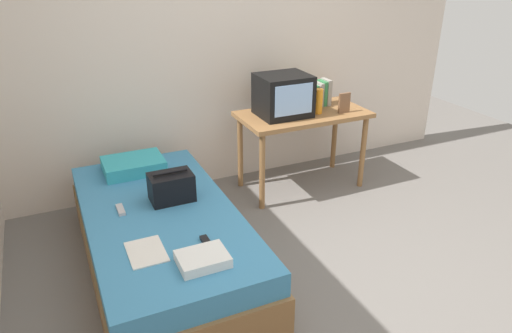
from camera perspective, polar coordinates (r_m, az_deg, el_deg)
The scene contains 14 objects.
ground_plane at distance 3.24m, azimuth 8.71°, elevation -15.29°, with size 8.00×8.00×0.00m, color slate.
wall_back at distance 4.35m, azimuth -4.89°, elevation 14.46°, with size 5.20×0.10×2.60m, color beige.
bed at distance 3.39m, azimuth -11.19°, elevation -8.67°, with size 1.00×2.00×0.46m.
desk at distance 4.32m, azimuth 5.68°, elevation 5.34°, with size 1.16×0.60×0.74m.
tv at distance 4.15m, azimuth 3.31°, elevation 8.59°, with size 0.44×0.39×0.36m.
water_bottle at distance 4.25m, azimuth 7.53°, elevation 7.82°, with size 0.08×0.08×0.22m, color orange.
book_row at distance 4.49m, azimuth 7.69°, elevation 8.72°, with size 0.18×0.17×0.24m.
picture_frame at distance 4.31m, azimuth 10.61°, elevation 7.56°, with size 0.11×0.02×0.18m, color brown.
pillow at distance 3.88m, azimuth -14.57°, elevation 0.17°, with size 0.46×0.35×0.10m, color #33A8B7.
handbag at distance 3.35m, azimuth -10.19°, elevation -2.45°, with size 0.30×0.20×0.22m.
magazine at distance 2.87m, azimuth -13.12°, elevation -10.00°, with size 0.21×0.29×0.01m, color white.
remote_dark at distance 2.88m, azimuth -5.94°, elevation -9.17°, with size 0.04×0.16×0.02m, color black.
remote_silver at distance 3.33m, azimuth -16.04°, elevation -5.04°, with size 0.04×0.14×0.02m, color #B7B7BC.
folded_towel at distance 2.71m, azimuth -6.45°, elevation -11.04°, with size 0.28×0.22×0.06m, color white.
Camera 1 is at (-1.45, -2.03, 2.06)m, focal length 33.12 mm.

